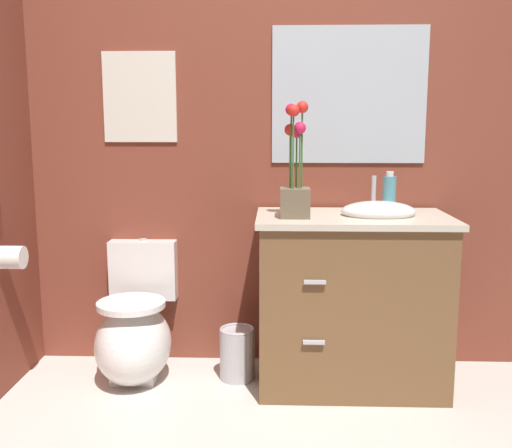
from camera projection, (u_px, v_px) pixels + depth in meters
name	position (u px, v px, depth m)	size (l,w,h in m)	color
wall_back	(329.00, 134.00, 3.14)	(4.33, 0.05, 2.50)	brown
toilet	(135.00, 333.00, 3.04)	(0.38, 0.59, 0.69)	white
vanity_cabinet	(352.00, 299.00, 2.95)	(0.94, 0.56, 1.04)	brown
flower_vase	(295.00, 179.00, 2.79)	(0.14, 0.14, 0.54)	brown
soap_bottle	(389.00, 194.00, 2.93)	(0.07, 0.07, 0.21)	teal
trash_bin	(237.00, 353.00, 3.05)	(0.18, 0.18, 0.27)	#B7B7BC
wall_poster	(140.00, 97.00, 3.11)	(0.39, 0.01, 0.47)	silver
wall_mirror	(349.00, 95.00, 3.07)	(0.80, 0.01, 0.70)	#B2BCC6
toilet_paper_roll	(12.00, 257.00, 2.79)	(0.11, 0.11, 0.11)	white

